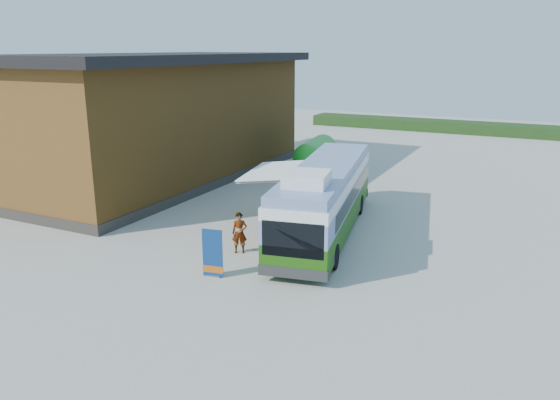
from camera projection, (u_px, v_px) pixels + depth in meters
The scene contains 10 objects.
ground at pixel (228, 262), 20.63m from camera, with size 100.00×100.00×0.00m, color #BCB7AD.
barn at pixel (165, 121), 32.78m from camera, with size 9.60×21.20×7.50m.
hedge at pixel (521, 131), 49.86m from camera, with size 40.00×3.00×1.00m, color #264419.
bus at pixel (325, 197), 23.32m from camera, with size 4.54×11.70×3.52m.
awning at pixel (281, 172), 23.85m from camera, with size 3.25×4.49×0.51m.
banner at pixel (213, 258), 19.13m from camera, with size 0.76×0.28×1.77m.
picnic_table at pixel (290, 233), 22.08m from camera, with size 1.59×1.47×0.78m.
person_a at pixel (240, 233), 21.38m from camera, with size 0.60×0.39×1.64m, color #999999.
person_b at pixel (354, 195), 26.59m from camera, with size 0.86×0.67×1.77m, color #999999.
slurry_tanker at pixel (315, 154), 34.96m from camera, with size 2.32×5.99×2.22m.
Camera 1 is at (10.32, -16.35, 7.83)m, focal length 35.00 mm.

